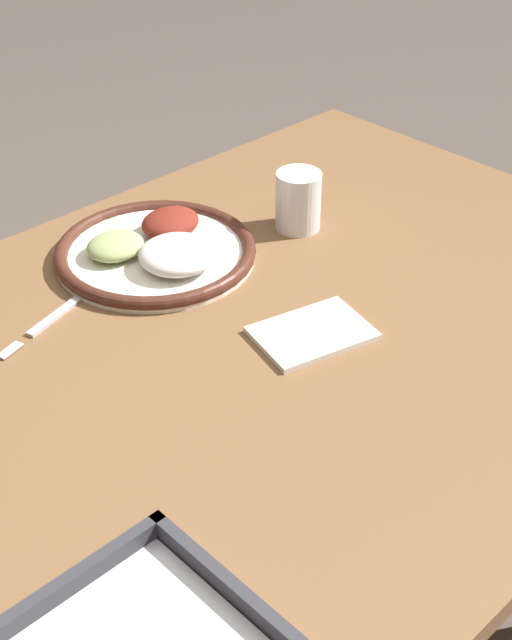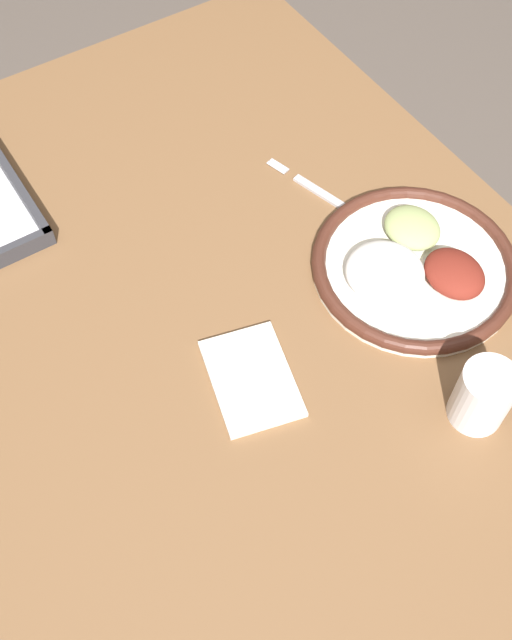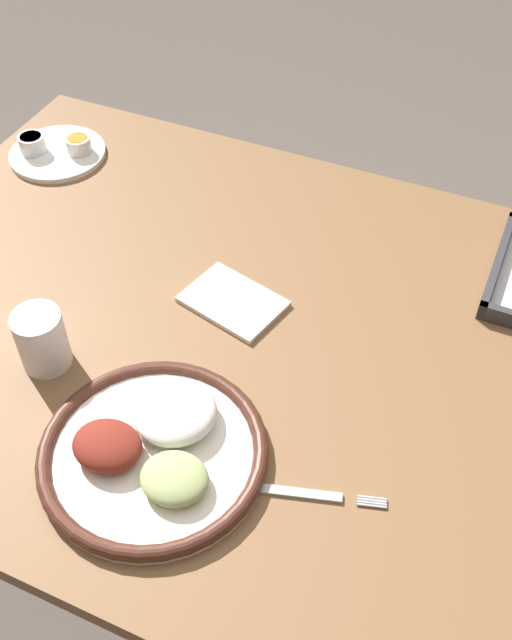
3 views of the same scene
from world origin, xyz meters
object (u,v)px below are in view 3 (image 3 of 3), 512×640
object	(u,v)px
dinner_plate	(154,449)
fork	(290,492)
drinking_cup	(42,340)
napkin	(233,301)
saucer_plate	(56,150)

from	to	relation	value
dinner_plate	fork	distance (m)	0.18
drinking_cup	napkin	distance (m)	0.28
saucer_plate	drinking_cup	distance (m)	0.50
dinner_plate	fork	size ratio (longest dim) A/B	1.41
saucer_plate	napkin	world-z (taller)	saucer_plate
saucer_plate	drinking_cup	world-z (taller)	drinking_cup
fork	drinking_cup	size ratio (longest dim) A/B	2.28
drinking_cup	dinner_plate	bearing A→B (deg)	-19.41
saucer_plate	napkin	bearing A→B (deg)	-25.02
fork	napkin	size ratio (longest dim) A/B	1.25
dinner_plate	drinking_cup	xyz separation A→B (m)	(-0.21, 0.07, 0.03)
saucer_plate	napkin	distance (m)	0.50
dinner_plate	drinking_cup	world-z (taller)	drinking_cup
fork	drinking_cup	xyz separation A→B (m)	(-0.38, 0.06, 0.04)
fork	drinking_cup	world-z (taller)	drinking_cup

